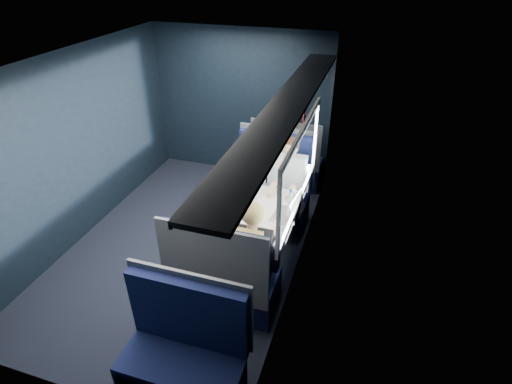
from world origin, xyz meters
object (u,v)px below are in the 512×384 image
(seat_row_back, at_px, (184,359))
(woman, at_px, (254,251))
(seat_bay_near, at_px, (271,192))
(seat_row_front, at_px, (288,163))
(laptop, at_px, (291,211))
(seat_bay_far, at_px, (225,281))
(cup, at_px, (294,194))
(table, at_px, (267,215))
(man, at_px, (288,182))
(bottle_small, at_px, (290,198))

(seat_row_back, xyz_separation_m, woman, (0.25, 1.09, 0.32))
(seat_bay_near, height_order, seat_row_front, seat_bay_near)
(woman, height_order, laptop, woman)
(seat_bay_far, xyz_separation_m, woman, (0.25, 0.17, 0.31))
(cup, bearing_deg, seat_row_back, -100.79)
(table, relative_size, seat_row_front, 0.86)
(man, height_order, woman, same)
(seat_bay_far, bearing_deg, cup, 71.48)
(seat_row_front, distance_m, laptop, 1.95)
(seat_bay_far, distance_m, seat_row_back, 0.92)
(bottle_small, distance_m, cup, 0.16)
(seat_bay_far, bearing_deg, man, 80.97)
(seat_row_back, xyz_separation_m, bottle_small, (0.40, 1.99, 0.42))
(seat_bay_far, distance_m, seat_row_front, 2.67)
(seat_row_front, xyz_separation_m, seat_row_back, (0.00, -3.59, 0.00))
(seat_bay_near, bearing_deg, laptop, -62.60)
(laptop, bearing_deg, cup, 98.43)
(seat_bay_far, distance_m, woman, 0.43)
(woman, height_order, bottle_small, woman)
(man, relative_size, woman, 1.00)
(seat_row_front, distance_m, woman, 2.54)
(man, height_order, bottle_small, man)
(table, height_order, woman, woman)
(seat_row_front, xyz_separation_m, woman, (0.25, -2.50, 0.32))
(man, relative_size, laptop, 3.46)
(laptop, bearing_deg, man, 106.04)
(cup, bearing_deg, man, 113.85)
(seat_row_back, bearing_deg, laptop, 75.01)
(seat_bay_far, xyz_separation_m, bottle_small, (0.40, 1.07, 0.41))
(seat_row_back, relative_size, cup, 13.13)
(woman, bearing_deg, man, 90.00)
(seat_row_front, bearing_deg, laptop, -75.85)
(seat_bay_near, bearing_deg, table, -77.34)
(seat_bay_far, height_order, man, man)
(seat_row_front, height_order, laptop, seat_row_front)
(table, relative_size, man, 0.76)
(man, distance_m, woman, 1.41)
(seat_bay_far, bearing_deg, seat_bay_near, 90.43)
(table, xyz_separation_m, seat_bay_near, (-0.20, 0.87, -0.24))
(table, distance_m, seat_bay_near, 0.92)
(seat_bay_far, height_order, seat_row_back, seat_bay_far)
(seat_row_back, relative_size, man, 0.88)
(table, height_order, seat_bay_far, seat_bay_far)
(seat_row_back, distance_m, bottle_small, 2.07)
(table, relative_size, laptop, 2.62)
(cup, bearing_deg, seat_bay_near, 128.51)
(bottle_small, bearing_deg, seat_bay_near, 121.22)
(bottle_small, bearing_deg, table, -138.51)
(bottle_small, bearing_deg, seat_row_front, 103.95)
(bottle_small, bearing_deg, laptop, -74.60)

